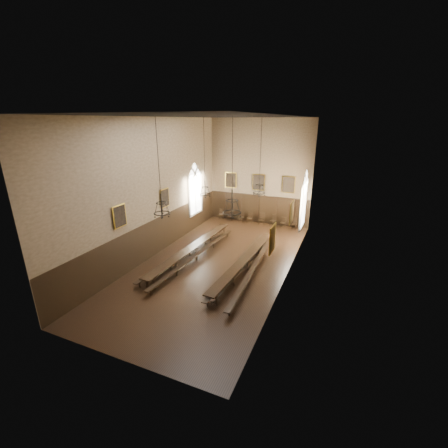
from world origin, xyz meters
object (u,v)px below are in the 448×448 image
Objects in this scene: table_left at (193,251)px; chair_0 at (221,216)px; chair_6 at (283,225)px; bench_right_outer at (255,267)px; chair_3 at (250,220)px; chair_7 at (294,226)px; table_right at (244,264)px; bench_left_inner at (197,256)px; bench_left_outer at (181,255)px; chair_5 at (273,223)px; chandelier_front_right at (232,207)px; chandelier_front_left at (162,208)px; chair_4 at (262,221)px; chair_2 at (241,219)px; chandelier_back_right at (259,188)px; chair_1 at (230,217)px; bench_right_inner at (239,263)px; chandelier_back_left at (205,188)px.

chair_0 is at bearing 100.23° from table_left.
bench_right_outer is at bearing -82.14° from chair_6.
chair_3 is 1.12× the size of chair_7.
bench_left_inner is at bearing -178.73° from table_right.
bench_left_outer is at bearing -105.98° from chair_3.
chair_5 is 1.09× the size of chair_7.
table_right reaches higher than bench_right_outer.
bench_left_outer is at bearing -178.64° from bench_right_outer.
table_left is at bearing 38.80° from bench_left_outer.
chandelier_front_left is at bearing 178.75° from chandelier_front_right.
chair_6 is 12.56m from chandelier_front_left.
table_right is 3.28m from bench_left_inner.
chair_5 is at bearing 1.94° from chair_4.
chair_2 is 0.20× the size of chandelier_back_right.
bench_right_outer is 10.58m from chair_0.
chair_1 is at bearing 175.76° from chair_3.
chair_2 reaches higher than bench_right_inner.
chandelier_front_left is at bearing -95.24° from chandelier_back_left.
chair_4 is (1.91, 8.65, 0.02)m from bench_left_inner.
table_left reaches higher than bench_right_inner.
chair_4 is at bearing -169.55° from chair_7.
bench_right_outer is at bearing -68.95° from chair_0.
chandelier_back_left reaches higher than chair_1.
bench_left_inner is 8.78m from chair_1.
bench_right_outer is 9.88× the size of chair_4.
chandelier_back_right is at bearing -60.86° from chair_2.
bench_left_inner is 8.97m from chair_0.
chandelier_front_right reaches higher than chair_7.
chair_0 is 2.82m from chair_3.
chandelier_front_right is (3.43, -2.47, 4.43)m from bench_left_inner.
chair_6 is 0.17× the size of chandelier_front_left.
chandelier_back_left is (1.62, -6.52, 4.09)m from chair_0.
bench_right_inner is 9.61× the size of chair_4.
chair_7 is 12.96m from chandelier_front_left.
chair_6 is at bearing 0.53° from chair_2.
chandelier_front_right is (0.51, -11.20, 4.42)m from chair_5.
chair_4 is at bearing 73.53° from table_left.
chair_3 is 0.21× the size of chandelier_front_right.
bench_left_outer is 6.81m from chandelier_back_right.
chair_3 is at bearing -170.03° from chair_7.
bench_right_inner is at bearing 171.07° from bench_right_outer.
chair_3 reaches higher than bench_left_outer.
chandelier_back_right is (0.47, -6.36, 4.42)m from chair_5.
chandelier_back_left is 1.08× the size of chandelier_back_right.
bench_right_outer is 5.11m from chandelier_front_right.
chair_6 is at bearing 83.67° from bench_right_inner.
bench_left_inner is at bearing 70.72° from chandelier_front_left.
chair_4 is at bearing 96.55° from bench_right_inner.
chandelier_back_left reaches higher than chair_0.
chair_3 is at bearing 81.70° from chandelier_front_left.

